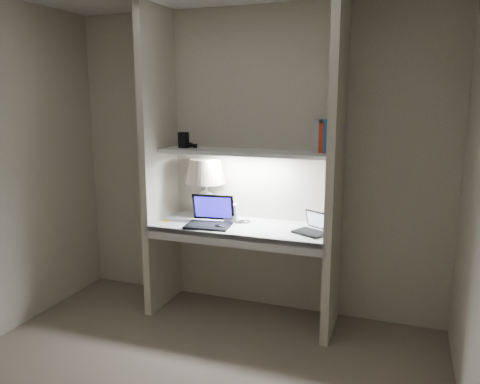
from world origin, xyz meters
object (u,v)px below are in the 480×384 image
at_px(speaker, 231,213).
at_px(book_row, 330,137).
at_px(laptop_main, 210,218).
at_px(laptop_netbook, 314,228).
at_px(table_lamp, 206,178).

relative_size(speaker, book_row, 0.59).
relative_size(laptop_main, speaker, 2.58).
bearing_deg(laptop_netbook, laptop_main, -148.49).
bearing_deg(laptop_main, table_lamp, 114.10).
xyz_separation_m(laptop_netbook, speaker, (-0.71, 0.11, 0.04)).
height_order(laptop_main, laptop_netbook, laptop_main).
height_order(laptop_main, book_row, book_row).
xyz_separation_m(laptop_main, laptop_netbook, (0.83, 0.05, -0.02)).
height_order(speaker, book_row, book_row).
bearing_deg(laptop_netbook, table_lamp, -162.56).
bearing_deg(laptop_netbook, book_row, 101.22).
xyz_separation_m(table_lamp, speaker, (0.26, -0.07, -0.26)).
distance_m(laptop_main, laptop_netbook, 0.83).
relative_size(table_lamp, speaker, 3.40).
relative_size(laptop_main, book_row, 1.52).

